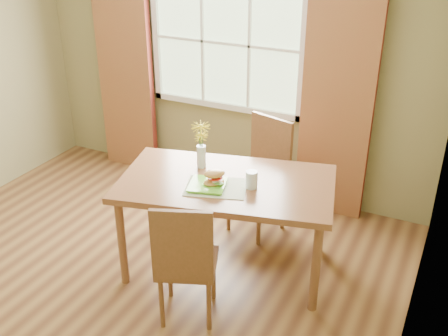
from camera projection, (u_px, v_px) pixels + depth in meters
The scene contains 12 objects.
room at pixel (107, 122), 3.58m from camera, with size 4.24×3.84×2.74m.
window at pixel (226, 43), 5.02m from camera, with size 1.62×0.06×1.32m.
curtain_left at pixel (125, 71), 5.58m from camera, with size 0.65×0.08×2.20m, color maroon.
curtain_right at pixel (337, 103), 4.67m from camera, with size 0.65×0.08×2.20m, color maroon.
dining_table at pixel (226, 190), 4.04m from camera, with size 1.80×1.28×0.80m.
chair_near at pixel (185, 259), 3.55m from camera, with size 0.53×0.53×0.98m.
chair_far at pixel (263, 170), 4.66m from camera, with size 0.54×0.54×1.05m.
placemat at pixel (216, 187), 3.91m from camera, with size 0.45×0.33×0.01m, color beige.
plate at pixel (207, 186), 3.91m from camera, with size 0.27×0.27×0.01m, color #70D936.
croissant_sandwich at pixel (214, 178), 3.88m from camera, with size 0.20×0.19×0.12m.
water_glass at pixel (252, 180), 3.88m from camera, with size 0.09×0.09×0.13m.
flower_vase at pixel (201, 141), 4.12m from camera, with size 0.15×0.15×0.38m.
Camera 1 is at (2.20, -2.65, 2.67)m, focal length 42.00 mm.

